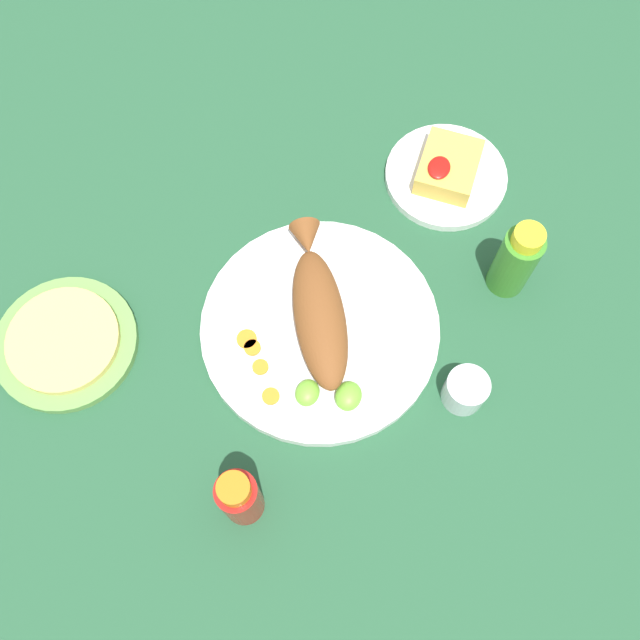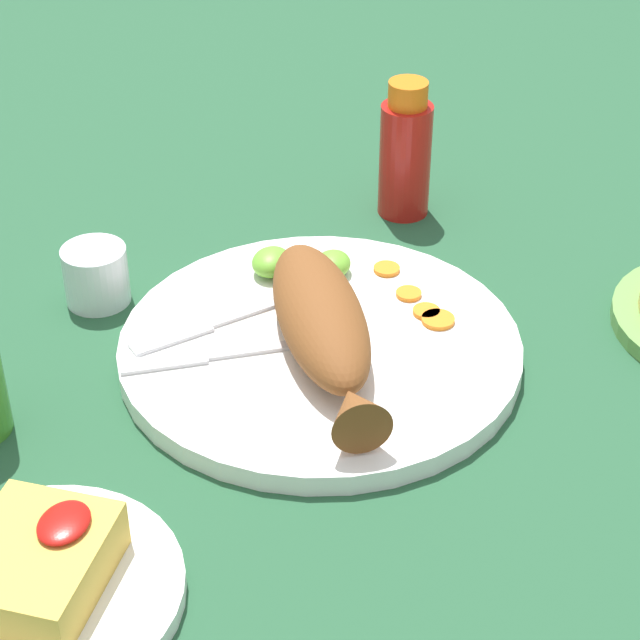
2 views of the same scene
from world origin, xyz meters
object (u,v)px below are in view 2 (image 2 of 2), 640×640
Objects in this scene: fried_fish at (324,325)px; side_plate_fries at (41,593)px; fork_far at (220,321)px; salt_cup at (96,278)px; fork_near at (219,355)px; hot_sauce_bottle_red at (405,153)px; main_plate at (320,349)px.

fried_fish reaches higher than side_plate_fries.
fork_far is 2.49× the size of salt_cup.
fork_far reaches higher than side_plate_fries.
fork_far is at bearing -100.00° from fork_near.
fork_near is 1.19× the size of fork_far.
hot_sauce_bottle_red is (0.26, -0.10, 0.04)m from fork_far.
fork_far is at bearing 89.09° from main_plate.
hot_sauce_bottle_red is (0.30, -0.09, 0.04)m from fork_near.
main_plate is 1.34× the size of fried_fish.
fork_near is 0.16m from salt_cup.
salt_cup is (0.03, 0.12, 0.00)m from fork_far.
fork_far reaches higher than main_plate.
fork_near is 0.91× the size of side_plate_fries.
fried_fish is at bearing -101.55° from salt_cup.
fork_far is (0.04, 0.01, 0.00)m from fork_near.
main_plate is at bearing 133.01° from fork_far.
hot_sauce_bottle_red is 2.42× the size of salt_cup.
main_plate is 2.33× the size of fork_far.
fried_fish is 4.33× the size of salt_cup.
fried_fish reaches higher than main_plate.
hot_sauce_bottle_red reaches higher than salt_cup.
salt_cup is (0.03, 0.21, 0.01)m from main_plate.
main_plate is 5.80× the size of salt_cup.
salt_cup is at bearing -59.84° from fork_far.
fried_fish is (-0.01, -0.01, 0.03)m from main_plate.
hot_sauce_bottle_red is (0.27, -0.01, 0.02)m from fried_fish.
main_plate is 0.09m from fork_near.
fried_fish is 1.46× the size of fork_near.
salt_cup is at bearing 51.65° from fried_fish.
salt_cup reaches higher than fork_far.
fork_far is 0.77× the size of side_plate_fries.
fork_near is at bearing 61.84° from fork_far.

